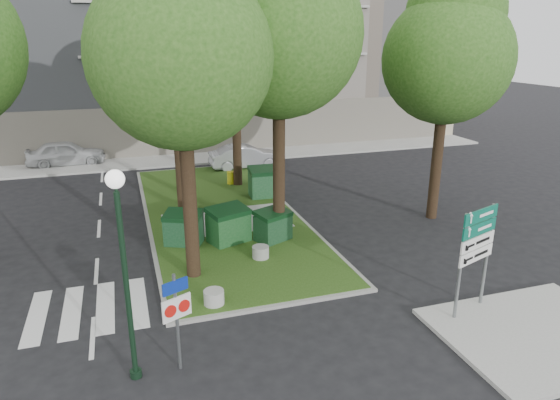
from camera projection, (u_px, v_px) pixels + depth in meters
name	position (u px, v px, depth m)	size (l,w,h in m)	color
ground	(260.00, 309.00, 14.17)	(120.00, 120.00, 0.00)	black
median_island	(221.00, 214.00, 21.52)	(6.00, 16.00, 0.12)	#254614
median_kerb	(221.00, 214.00, 21.53)	(6.30, 16.30, 0.10)	gray
sidewalk_corner	(539.00, 334.00, 12.89)	(5.00, 4.00, 0.12)	#999993
building_sidewalk	(179.00, 160.00, 30.86)	(42.00, 3.00, 0.12)	#999993
zebra_crossing	(122.00, 304.00, 14.43)	(5.00, 3.00, 0.01)	silver
apartment_building	(159.00, 26.00, 35.14)	(41.00, 12.00, 16.00)	tan
tree_median_near_left	(183.00, 38.00, 13.77)	(5.20, 5.20, 10.53)	black
tree_median_near_right	(281.00, 16.00, 16.39)	(5.60, 5.60, 11.46)	black
tree_median_mid	(175.00, 46.00, 19.89)	(4.80, 4.80, 9.99)	black
tree_median_far	(235.00, 14.00, 23.11)	(5.80, 5.80, 11.93)	black
tree_street_right	(449.00, 47.00, 19.20)	(5.00, 5.00, 10.06)	black
dumpster_a	(184.00, 228.00, 18.18)	(1.61, 1.41, 1.25)	#0E361A
dumpster_b	(229.00, 225.00, 18.34)	(1.72, 1.46, 1.36)	#13431A
dumpster_c	(273.00, 225.00, 18.50)	(1.54, 1.35, 1.19)	#0F3218
dumpster_d	(265.00, 182.00, 23.55)	(1.58, 1.15, 1.43)	#144220
bollard_left	(214.00, 297.00, 14.16)	(0.58, 0.58, 0.42)	#A3A29D
bollard_right	(261.00, 252.00, 17.11)	(0.57, 0.57, 0.41)	gray
bollard_mid	(193.00, 241.00, 18.11)	(0.50, 0.50, 0.35)	#999894
litter_bin	(231.00, 178.00, 25.60)	(0.37, 0.37, 0.65)	yellow
street_lamp	(123.00, 254.00, 10.41)	(0.39, 0.39, 4.88)	black
traffic_sign_pole	(176.00, 309.00, 11.17)	(0.68, 0.34, 2.44)	slate
directional_sign	(476.00, 244.00, 13.29)	(1.42, 0.55, 2.99)	slate
car_white	(66.00, 153.00, 29.59)	(1.77, 4.40, 1.50)	silver
car_silver	(246.00, 157.00, 28.97)	(1.46, 4.19, 1.38)	#A0A1A8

